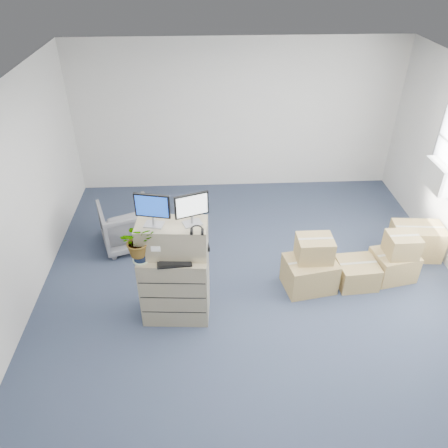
{
  "coord_description": "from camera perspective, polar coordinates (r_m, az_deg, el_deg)",
  "views": [
    {
      "loc": [
        -0.65,
        -4.22,
        4.24
      ],
      "look_at": [
        -0.4,
        0.4,
        1.12
      ],
      "focal_mm": 35.0,
      "sensor_mm": 36.0,
      "label": 1
    }
  ],
  "objects": [
    {
      "name": "external_drive",
      "position": [
        5.38,
        -3.04,
        -3.01
      ],
      "size": [
        0.22,
        0.18,
        0.06
      ],
      "primitive_type": "cube",
      "rotation": [
        0.0,
        0.0,
        0.14
      ],
      "color": "black",
      "rests_on": "filing_cabinet_lower"
    },
    {
      "name": "ac_unit",
      "position": [
        7.29,
        26.31,
        5.64
      ],
      "size": [
        0.24,
        0.6,
        0.4
      ],
      "primitive_type": "cube",
      "color": "silver",
      "rests_on": "wall_right"
    },
    {
      "name": "filing_cabinet_upper",
      "position": [
        5.25,
        -6.78,
        -1.88
      ],
      "size": [
        0.87,
        0.48,
        0.42
      ],
      "primitive_type": "cube",
      "rotation": [
        0.0,
        0.0,
        -0.07
      ],
      "color": "tan",
      "rests_on": "filing_cabinet_lower"
    },
    {
      "name": "phone_dock",
      "position": [
        5.33,
        -6.64,
        -3.39
      ],
      "size": [
        0.07,
        0.06,
        0.14
      ],
      "rotation": [
        0.0,
        0.0,
        -0.07
      ],
      "color": "silver",
      "rests_on": "filing_cabinet_lower"
    },
    {
      "name": "wall_back",
      "position": [
        8.26,
        1.72,
        13.83
      ],
      "size": [
        6.0,
        0.02,
        2.8
      ],
      "primitive_type": "cube",
      "color": "silver",
      "rests_on": "ground"
    },
    {
      "name": "keyboard",
      "position": [
        5.19,
        -6.48,
        -5.08
      ],
      "size": [
        0.42,
        0.2,
        0.02
      ],
      "primitive_type": "cube",
      "rotation": [
        0.0,
        0.0,
        0.07
      ],
      "color": "black",
      "rests_on": "filing_cabinet_lower"
    },
    {
      "name": "cardboard_boxes",
      "position": [
        6.68,
        18.34,
        -4.28
      ],
      "size": [
        2.57,
        1.23,
        0.81
      ],
      "color": "olive",
      "rests_on": "ground"
    },
    {
      "name": "mouse",
      "position": [
        5.2,
        -3.58,
        -4.7
      ],
      "size": [
        0.09,
        0.06,
        0.03
      ],
      "primitive_type": "ellipsoid",
      "rotation": [
        0.0,
        0.0,
        -0.04
      ],
      "color": "silver",
      "rests_on": "filing_cabinet_lower"
    },
    {
      "name": "headphones",
      "position": [
        4.92,
        -3.55,
        -0.83
      ],
      "size": [
        0.15,
        0.03,
        0.15
      ],
      "primitive_type": "torus",
      "rotation": [
        1.57,
        0.0,
        -0.07
      ],
      "color": "black",
      "rests_on": "filing_cabinet_upper"
    },
    {
      "name": "potted_plant",
      "position": [
        5.16,
        -11.06,
        -2.6
      ],
      "size": [
        0.43,
        0.46,
        0.42
      ],
      "rotation": [
        0.0,
        0.0,
        -0.07
      ],
      "color": "#AEC59F",
      "rests_on": "filing_cabinet_lower"
    },
    {
      "name": "water_bottle",
      "position": [
        5.28,
        -5.66,
        -2.82
      ],
      "size": [
        0.07,
        0.07,
        0.23
      ],
      "primitive_type": "cylinder",
      "color": "gray",
      "rests_on": "filing_cabinet_lower"
    },
    {
      "name": "tissue_box",
      "position": [
        5.29,
        -3.35,
        -2.8
      ],
      "size": [
        0.2,
        0.1,
        0.07
      ],
      "primitive_type": "cube",
      "rotation": [
        0.0,
        0.0,
        0.0
      ],
      "color": "#4090DA",
      "rests_on": "external_drive"
    },
    {
      "name": "monitor_left",
      "position": [
        5.01,
        -9.35,
        2.05
      ],
      "size": [
        0.41,
        0.2,
        0.41
      ],
      "rotation": [
        0.0,
        0.0,
        -0.22
      ],
      "color": "#99999E",
      "rests_on": "filing_cabinet_upper"
    },
    {
      "name": "office_chair",
      "position": [
        7.06,
        -12.6,
        0.12
      ],
      "size": [
        0.97,
        0.94,
        0.8
      ],
      "primitive_type": "imported",
      "rotation": [
        0.0,
        0.0,
        3.46
      ],
      "color": "#5E5E63",
      "rests_on": "ground"
    },
    {
      "name": "ground",
      "position": [
        6.02,
        4.12,
        -10.96
      ],
      "size": [
        7.0,
        7.0,
        0.0
      ],
      "primitive_type": "plane",
      "color": "#242E41",
      "rests_on": "ground"
    },
    {
      "name": "monitor_right",
      "position": [
        4.98,
        -4.24,
        2.16
      ],
      "size": [
        0.39,
        0.22,
        0.4
      ],
      "rotation": [
        0.0,
        0.0,
        0.34
      ],
      "color": "#99999E",
      "rests_on": "filing_cabinet_upper"
    },
    {
      "name": "filing_cabinet_lower",
      "position": [
        5.65,
        -6.36,
        -7.92
      ],
      "size": [
        0.87,
        0.57,
        0.98
      ],
      "primitive_type": "cube",
      "rotation": [
        0.0,
        0.0,
        -0.07
      ],
      "color": "tan",
      "rests_on": "ground"
    }
  ]
}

